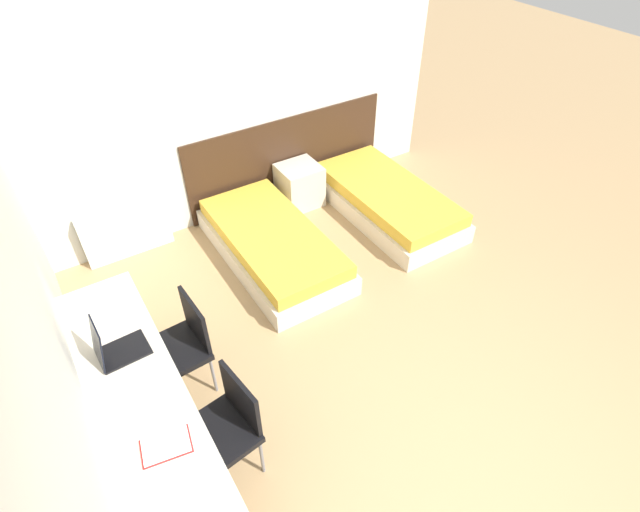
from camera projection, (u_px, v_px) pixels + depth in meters
The scene contains 13 objects.
ground_plane at pixel (487, 490), 3.40m from camera, with size 20.00×20.00×0.00m, color tan.
wall_back at pixel (226, 99), 5.02m from camera, with size 5.15×0.05×2.70m.
wall_left at pixel (34, 297), 2.91m from camera, with size 0.05×4.89×2.70m.
headboard_panel at pixel (288, 158), 5.82m from camera, with size 2.50×0.03×0.99m.
bed_near_window at pixel (273, 245), 5.12m from camera, with size 0.91×1.86×0.36m.
bed_near_door at pixel (387, 201), 5.72m from camera, with size 0.91×1.86×0.36m.
nightstand at pixel (300, 185), 5.83m from camera, with size 0.46×0.43×0.50m.
radiator at pixel (126, 231), 5.12m from camera, with size 0.88×0.12×0.56m.
desk at pixel (140, 402), 3.26m from camera, with size 0.56×2.26×0.72m.
chair_near_laptop at pixel (181, 344), 3.75m from camera, with size 0.48×0.48×0.85m.
chair_near_notebook at pixel (224, 426), 3.24m from camera, with size 0.51×0.51×0.85m.
laptop at pixel (115, 349), 3.32m from camera, with size 0.34×0.26×0.34m.
open_notebook at pixel (166, 446), 2.87m from camera, with size 0.31×0.23×0.02m.
Camera 1 is at (-1.78, -0.68, 3.44)m, focal length 28.00 mm.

